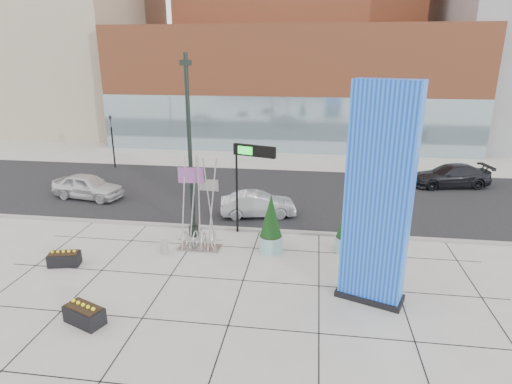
# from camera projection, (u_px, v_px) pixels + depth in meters

# --- Properties ---
(ground) EXTENTS (160.00, 160.00, 0.00)m
(ground) POSITION_uv_depth(u_px,v_px,m) (224.00, 267.00, 18.14)
(ground) COLOR #9E9991
(ground) RESTS_ON ground
(street_asphalt) EXTENTS (80.00, 12.00, 0.02)m
(street_asphalt) POSITION_uv_depth(u_px,v_px,m) (256.00, 194.00, 27.55)
(street_asphalt) COLOR black
(street_asphalt) RESTS_ON ground
(curb_edge) EXTENTS (80.00, 0.30, 0.12)m
(curb_edge) POSITION_uv_depth(u_px,v_px,m) (240.00, 229.00, 21.89)
(curb_edge) COLOR gray
(curb_edge) RESTS_ON ground
(tower_podium) EXTENTS (34.00, 10.00, 11.00)m
(tower_podium) POSITION_uv_depth(u_px,v_px,m) (291.00, 87.00, 41.71)
(tower_podium) COLOR #AD5632
(tower_podium) RESTS_ON ground
(tower_glass_front) EXTENTS (34.00, 0.60, 5.00)m
(tower_glass_front) POSITION_uv_depth(u_px,v_px,m) (286.00, 125.00, 38.13)
(tower_glass_front) COLOR #8CA5B2
(tower_glass_front) RESTS_ON ground
(blue_pylon) EXTENTS (2.58, 1.83, 7.88)m
(blue_pylon) POSITION_uv_depth(u_px,v_px,m) (378.00, 201.00, 14.66)
(blue_pylon) COLOR blue
(blue_pylon) RESTS_ON ground
(lamp_post) EXTENTS (0.59, 0.48, 8.68)m
(lamp_post) POSITION_uv_depth(u_px,v_px,m) (191.00, 166.00, 20.14)
(lamp_post) COLOR black
(lamp_post) RESTS_ON ground
(public_art_sculpture) EXTENTS (1.94, 0.98, 4.39)m
(public_art_sculpture) POSITION_uv_depth(u_px,v_px,m) (199.00, 225.00, 19.53)
(public_art_sculpture) COLOR #B6B8BB
(public_art_sculpture) RESTS_ON ground
(concrete_bollard) EXTENTS (0.32, 0.32, 0.62)m
(concrete_bollard) POSITION_uv_depth(u_px,v_px,m) (164.00, 247.00, 19.29)
(concrete_bollard) COLOR gray
(concrete_bollard) RESTS_ON ground
(overhead_street_sign) EXTENTS (2.10, 0.85, 4.56)m
(overhead_street_sign) POSITION_uv_depth(u_px,v_px,m) (252.00, 157.00, 20.41)
(overhead_street_sign) COLOR black
(overhead_street_sign) RESTS_ON ground
(round_planter_east) EXTENTS (0.91, 0.91, 2.27)m
(round_planter_east) POSITION_uv_depth(u_px,v_px,m) (369.00, 235.00, 18.69)
(round_planter_east) COLOR #89B8B9
(round_planter_east) RESTS_ON ground
(round_planter_mid) EXTENTS (1.03, 1.03, 2.56)m
(round_planter_mid) POSITION_uv_depth(u_px,v_px,m) (347.00, 227.00, 19.20)
(round_planter_mid) COLOR #89B8B9
(round_planter_mid) RESTS_ON ground
(round_planter_west) EXTENTS (1.09, 1.09, 2.73)m
(round_planter_west) POSITION_uv_depth(u_px,v_px,m) (271.00, 225.00, 19.19)
(round_planter_west) COLOR #89B8B9
(round_planter_west) RESTS_ON ground
(box_planter_north) EXTENTS (1.38, 0.91, 0.70)m
(box_planter_north) POSITION_uv_depth(u_px,v_px,m) (64.00, 258.00, 18.22)
(box_planter_north) COLOR black
(box_planter_north) RESTS_ON ground
(box_planter_south) EXTENTS (1.54, 1.16, 0.76)m
(box_planter_south) POSITION_uv_depth(u_px,v_px,m) (84.00, 314.00, 14.30)
(box_planter_south) COLOR black
(box_planter_south) RESTS_ON ground
(car_white_west) EXTENTS (4.70, 2.54, 1.52)m
(car_white_west) POSITION_uv_depth(u_px,v_px,m) (88.00, 186.00, 26.50)
(car_white_west) COLOR silver
(car_white_west) RESTS_ON ground
(car_silver_mid) EXTENTS (4.30, 2.24, 1.35)m
(car_silver_mid) POSITION_uv_depth(u_px,v_px,m) (258.00, 205.00, 23.58)
(car_silver_mid) COLOR #B1B3B9
(car_silver_mid) RESTS_ON ground
(car_dark_east) EXTENTS (5.46, 3.03, 1.50)m
(car_dark_east) POSITION_uv_depth(u_px,v_px,m) (450.00, 176.00, 28.82)
(car_dark_east) COLOR black
(car_dark_east) RESTS_ON ground
(traffic_signal) EXTENTS (0.15, 0.18, 4.10)m
(traffic_signal) POSITION_uv_depth(u_px,v_px,m) (112.00, 139.00, 33.13)
(traffic_signal) COLOR black
(traffic_signal) RESTS_ON ground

